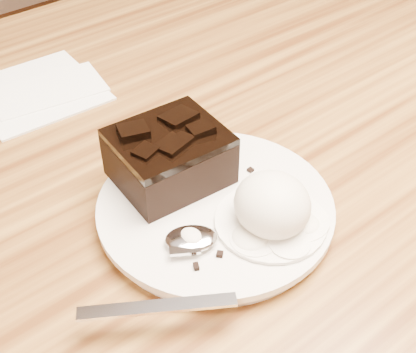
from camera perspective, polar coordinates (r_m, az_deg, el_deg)
plate at (r=0.50m, az=0.72°, el=-3.30°), size 0.20×0.20×0.02m
brownie at (r=0.51m, az=-3.76°, el=1.67°), size 0.10×0.09×0.04m
ice_cream_scoop at (r=0.47m, az=6.27°, el=-2.72°), size 0.06×0.06×0.05m
melt_puddle at (r=0.48m, az=6.10°, el=-4.41°), size 0.09×0.09×0.00m
spoon at (r=0.46m, az=-1.64°, el=-6.22°), size 0.16×0.12×0.01m
napkin at (r=0.69m, az=-16.38°, el=8.02°), size 0.14×0.14×0.01m
crumb_a at (r=0.49m, az=3.20°, el=-3.60°), size 0.01×0.01×0.00m
crumb_b at (r=0.53m, az=4.15°, el=0.63°), size 0.01×0.01×0.00m
crumb_c at (r=0.45m, az=-1.16°, el=-8.75°), size 0.01×0.01×0.00m
crumb_d at (r=0.46m, az=1.16°, el=-7.57°), size 0.01×0.01×0.00m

